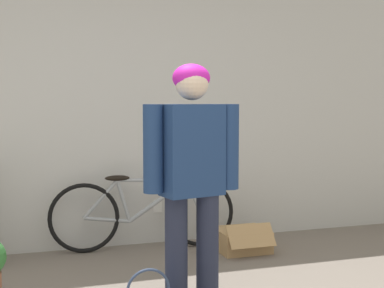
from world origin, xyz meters
TOP-DOWN VIEW (x-y plane):
  - wall_back at (0.00, 2.59)m, footprint 8.00×0.07m
  - person at (0.34, 0.85)m, footprint 0.62×0.27m
  - bicycle at (0.37, 2.36)m, footprint 1.67×0.46m
  - cardboard_box at (1.20, 2.05)m, footprint 0.44×0.48m

SIDE VIEW (x-z plane):
  - cardboard_box at x=1.20m, z-range -0.04..0.23m
  - bicycle at x=0.37m, z-range -0.01..0.69m
  - person at x=0.34m, z-range 0.13..1.70m
  - wall_back at x=0.00m, z-range 0.00..2.60m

